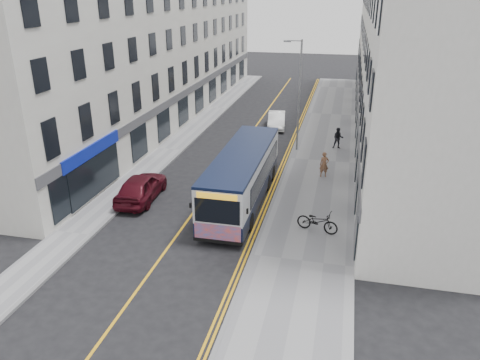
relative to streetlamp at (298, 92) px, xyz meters
The scene contains 17 objects.
ground 15.25m from the streetlamp, 106.58° to the right, with size 140.00×140.00×0.00m, color black.
pavement_east 5.20m from the streetlamp, 43.87° to the right, with size 4.50×64.00×0.12m, color gray.
pavement_west 10.33m from the streetlamp, 167.70° to the right, with size 2.00×64.00×0.12m, color gray.
kerb_east 4.76m from the streetlamp, 94.85° to the right, with size 0.18×64.00×0.13m, color slate.
kerb_west 9.45m from the streetlamp, 166.24° to the right, with size 0.18×64.00×0.13m, color slate.
road_centre_line 6.37m from the streetlamp, 154.37° to the right, with size 0.12×64.00×0.01m, color gold.
road_dbl_yellow_inner 4.85m from the streetlamp, 107.21° to the right, with size 0.10×64.00×0.01m, color gold.
road_dbl_yellow_outer 4.83m from the streetlamp, 101.85° to the right, with size 0.10×64.00×0.01m, color gold.
terrace_east 10.35m from the streetlamp, 43.68° to the left, with size 6.00×46.00×13.00m, color white.
terrace_west 15.06m from the streetlamp, 152.01° to the left, with size 6.00×46.00×13.00m, color silver.
streetlamp is the anchor object (origin of this frame).
city_bus 10.26m from the streetlamp, 100.91° to the right, with size 2.42×10.36×3.01m.
bicycle 13.16m from the streetlamp, 78.57° to the right, with size 0.73×2.09×1.10m, color black.
pedestrian_near 6.51m from the streetlamp, 64.70° to the right, with size 0.58×0.38×1.60m, color brown.
pedestrian_far 4.70m from the streetlamp, 17.20° to the left, with size 0.77×0.60×1.58m, color black.
car_white 7.32m from the streetlamp, 111.92° to the left, with size 1.41×4.05×1.33m, color white.
car_maroon 13.51m from the streetlamp, 125.54° to the right, with size 1.84×4.57×1.56m, color #450B15.
Camera 1 is at (7.55, -19.07, 11.26)m, focal length 35.00 mm.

